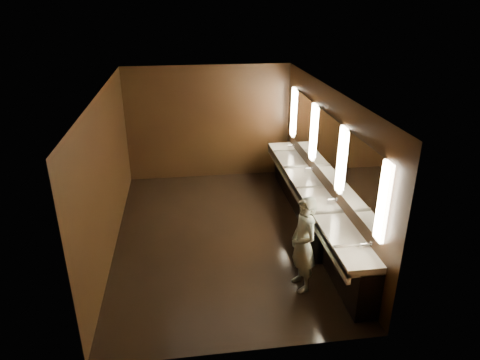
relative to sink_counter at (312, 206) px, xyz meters
name	(u,v)px	position (x,y,z in m)	size (l,w,h in m)	color
floor	(221,235)	(-1.79, 0.00, -0.50)	(6.00, 6.00, 0.00)	black
ceiling	(219,91)	(-1.79, 0.00, 2.30)	(4.00, 6.00, 0.02)	#2D2D2B
wall_back	(209,123)	(-1.79, 3.00, 0.90)	(4.00, 0.02, 2.80)	black
wall_front	(244,262)	(-1.79, -3.00, 0.90)	(4.00, 0.02, 2.80)	black
wall_left	(107,174)	(-3.79, 0.00, 0.90)	(0.02, 6.00, 2.80)	black
wall_right	(326,163)	(0.21, 0.00, 0.90)	(0.02, 6.00, 2.80)	black
sink_counter	(312,206)	(0.00, 0.00, 0.00)	(0.55, 5.40, 1.01)	black
mirror_band	(327,145)	(0.19, 0.00, 1.25)	(0.06, 5.03, 1.15)	#FFEAC1
person	(303,244)	(-0.69, -1.77, 0.29)	(0.57, 0.37, 1.57)	#85B8C7
trash_bin	(317,245)	(-0.22, -1.04, -0.22)	(0.36, 0.36, 0.56)	black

